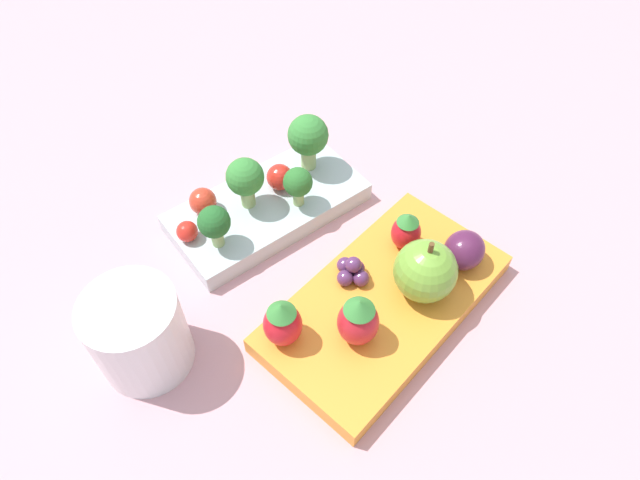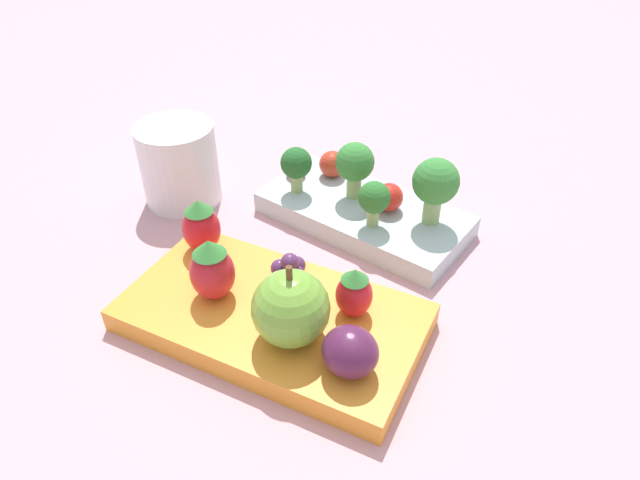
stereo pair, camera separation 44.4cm
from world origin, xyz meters
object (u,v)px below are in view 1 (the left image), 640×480
object	(u,v)px
broccoli_floret_1	(245,178)
grape_cluster	(353,270)
bento_box_fruit	(383,303)
broccoli_floret_0	(298,183)
bento_box_savoury	(264,210)
strawberry_2	(282,323)
drinking_cup	(139,333)
apple	(425,271)
cherry_tomato_0	(280,177)
cherry_tomato_1	(203,201)
broccoli_floret_3	(308,137)
broccoli_floret_2	(214,223)
strawberry_0	(358,320)
plum	(464,250)
strawberry_1	(406,231)
cherry_tomato_2	(187,231)

from	to	relation	value
broccoli_floret_1	grape_cluster	distance (m)	0.14
bento_box_fruit	broccoli_floret_0	world-z (taller)	broccoli_floret_0
bento_box_savoury	strawberry_2	size ratio (longest dim) A/B	4.17
drinking_cup	apple	bearing A→B (deg)	-30.78
cherry_tomato_0	cherry_tomato_1	bearing A→B (deg)	159.79
drinking_cup	bento_box_savoury	bearing A→B (deg)	16.62
broccoli_floret_1	broccoli_floret_3	xyz separation A→B (m)	(0.08, -0.00, 0.00)
broccoli_floret_2	strawberry_2	xyz separation A→B (m)	(-0.02, -0.12, -0.01)
cherry_tomato_1	grape_cluster	world-z (taller)	cherry_tomato_1
strawberry_0	drinking_cup	size ratio (longest dim) A/B	0.65
broccoli_floret_0	broccoli_floret_3	distance (m)	0.05
broccoli_floret_2	drinking_cup	distance (m)	0.12
cherry_tomato_1	grape_cluster	size ratio (longest dim) A/B	0.77
bento_box_savoury	plum	size ratio (longest dim) A/B	5.29
broccoli_floret_0	cherry_tomato_1	xyz separation A→B (m)	(-0.07, 0.06, -0.01)
strawberry_2	plum	bearing A→B (deg)	-18.18
strawberry_1	grape_cluster	distance (m)	0.06
broccoli_floret_2	strawberry_2	distance (m)	0.12
bento_box_fruit	grape_cluster	distance (m)	0.04
bento_box_fruit	plum	world-z (taller)	plum
bento_box_fruit	grape_cluster	bearing A→B (deg)	96.65
bento_box_savoury	strawberry_0	bearing A→B (deg)	-103.84
strawberry_2	broccoli_floret_0	bearing A→B (deg)	42.34
strawberry_1	broccoli_floret_1	bearing A→B (deg)	116.93
bento_box_savoury	broccoli_floret_3	world-z (taller)	broccoli_floret_3
bento_box_savoury	cherry_tomato_2	size ratio (longest dim) A/B	10.17
strawberry_2	bento_box_fruit	bearing A→B (deg)	-19.87
cherry_tomato_0	cherry_tomato_2	bearing A→B (deg)	174.74
strawberry_1	plum	bearing A→B (deg)	-65.74
cherry_tomato_1	bento_box_fruit	bearing A→B (deg)	-74.90
bento_box_fruit	strawberry_2	world-z (taller)	strawberry_2
bento_box_fruit	grape_cluster	xyz separation A→B (m)	(-0.00, 0.03, 0.02)
bento_box_fruit	broccoli_floret_0	size ratio (longest dim) A/B	5.32
cherry_tomato_0	grape_cluster	world-z (taller)	cherry_tomato_0
broccoli_floret_3	grape_cluster	world-z (taller)	broccoli_floret_3
cherry_tomato_2	broccoli_floret_2	bearing A→B (deg)	-56.53
broccoli_floret_2	bento_box_savoury	bearing A→B (deg)	8.77
grape_cluster	cherry_tomato_0	bearing A→B (deg)	77.89
broccoli_floret_0	apple	world-z (taller)	apple
strawberry_1	strawberry_2	world-z (taller)	strawberry_2
cherry_tomato_1	apple	size ratio (longest dim) A/B	0.41
bento_box_savoury	strawberry_1	bearing A→B (deg)	-65.32
broccoli_floret_3	cherry_tomato_2	xyz separation A→B (m)	(-0.15, 0.01, -0.03)
broccoli_floret_3	apple	distance (m)	0.19
cherry_tomato_1	drinking_cup	size ratio (longest dim) A/B	0.33
plum	strawberry_0	bearing A→B (deg)	173.63
broccoli_floret_2	plum	size ratio (longest dim) A/B	1.19
bento_box_savoury	drinking_cup	xyz separation A→B (m)	(-0.17, -0.05, 0.03)
apple	plum	xyz separation A→B (m)	(0.05, -0.01, -0.01)
cherry_tomato_1	strawberry_2	distance (m)	0.16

